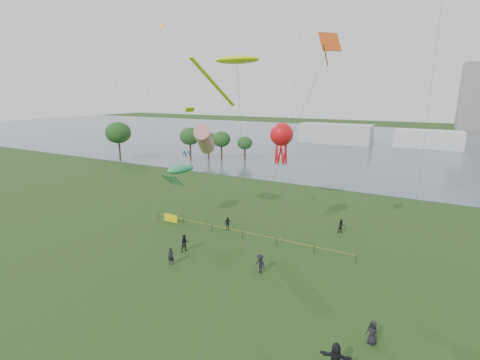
% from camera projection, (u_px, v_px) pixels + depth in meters
% --- Properties ---
extents(ground_plane, '(400.00, 400.00, 0.00)m').
position_uv_depth(ground_plane, '(170.00, 324.00, 23.80)').
color(ground_plane, '#183310').
extents(lake, '(400.00, 120.00, 0.08)m').
position_uv_depth(lake, '(377.00, 144.00, 109.04)').
color(lake, slate).
rests_on(lake, ground_plane).
extents(pavilion_left, '(22.00, 8.00, 6.00)m').
position_uv_depth(pavilion_left, '(335.00, 134.00, 109.61)').
color(pavilion_left, silver).
rests_on(pavilion_left, ground_plane).
extents(pavilion_right, '(18.00, 7.00, 5.00)m').
position_uv_depth(pavilion_right, '(428.00, 139.00, 100.24)').
color(pavilion_right, white).
rests_on(pavilion_right, ground_plane).
extents(trees, '(29.86, 19.48, 9.01)m').
position_uv_depth(trees, '(175.00, 137.00, 81.17)').
color(trees, '#3C2C1B').
rests_on(trees, ground_plane).
extents(fence, '(24.07, 0.07, 1.05)m').
position_uv_depth(fence, '(197.00, 223.00, 40.69)').
color(fence, black).
rests_on(fence, ground_plane).
extents(spectator_a, '(1.07, 1.11, 1.79)m').
position_uv_depth(spectator_a, '(185.00, 243.00, 34.51)').
color(spectator_a, black).
rests_on(spectator_a, ground_plane).
extents(spectator_b, '(1.26, 1.00, 1.72)m').
position_uv_depth(spectator_b, '(260.00, 264.00, 30.44)').
color(spectator_b, black).
rests_on(spectator_b, ground_plane).
extents(spectator_c, '(0.77, 0.97, 1.54)m').
position_uv_depth(spectator_c, '(228.00, 223.00, 40.16)').
color(spectator_c, black).
rests_on(spectator_c, ground_plane).
extents(spectator_d, '(0.92, 0.77, 1.60)m').
position_uv_depth(spectator_d, '(372.00, 332.00, 21.77)').
color(spectator_d, black).
rests_on(spectator_d, ground_plane).
extents(spectator_e, '(1.85, 0.86, 1.92)m').
position_uv_depth(spectator_e, '(335.00, 359.00, 19.41)').
color(spectator_e, black).
rests_on(spectator_e, ground_plane).
extents(spectator_f, '(0.70, 0.58, 1.65)m').
position_uv_depth(spectator_f, '(171.00, 256.00, 31.90)').
color(spectator_f, black).
rests_on(spectator_f, ground_plane).
extents(spectator_g, '(0.99, 0.98, 1.61)m').
position_uv_depth(spectator_g, '(341.00, 226.00, 39.18)').
color(spectator_g, black).
rests_on(spectator_g, ground_plane).
extents(kite_stingray, '(4.96, 9.96, 18.95)m').
position_uv_depth(kite_stingray, '(236.00, 61.00, 34.17)').
color(kite_stingray, '#3F3F42').
extents(kite_windsock, '(4.27, 5.14, 12.03)m').
position_uv_depth(kite_windsock, '(205.00, 140.00, 40.48)').
color(kite_windsock, '#3F3F42').
extents(kite_creature, '(4.76, 4.59, 7.04)m').
position_uv_depth(kite_creature, '(180.00, 169.00, 41.24)').
color(kite_creature, '#3F3F42').
extents(kite_octopus, '(3.04, 4.62, 12.64)m').
position_uv_depth(kite_octopus, '(282.00, 135.00, 33.52)').
color(kite_octopus, '#3F3F42').
extents(kite_delta, '(3.34, 16.45, 19.62)m').
position_uv_depth(kite_delta, '(324.00, 56.00, 24.27)').
color(kite_delta, '#3F3F42').
extents(small_kites, '(39.63, 15.03, 9.88)m').
position_uv_depth(small_kites, '(246.00, 20.00, 37.74)').
color(small_kites, white).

